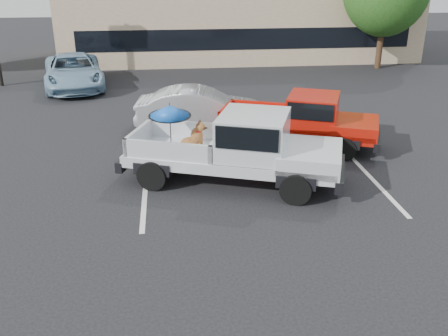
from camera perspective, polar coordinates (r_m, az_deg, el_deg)
The scene contains 8 objects.
ground at distance 11.51m, azimuth 5.86°, elevation -5.40°, with size 90.00×90.00×0.00m, color black.
stripe_left at distance 13.09m, azimuth -8.95°, elevation -1.96°, with size 0.12×5.00×0.01m, color silver.
stripe_right at distance 14.11m, azimuth 16.16°, elevation -0.76°, with size 0.12×5.00×0.01m, color silver.
motel_building at distance 31.27m, azimuth 1.53°, elevation 18.63°, with size 20.40×8.40×6.30m.
silver_pickup at distance 12.71m, azimuth 2.24°, elevation 2.67°, with size 6.02×3.75×2.06m.
red_pickup at distance 15.55m, azimuth 9.52°, elevation 5.57°, with size 5.31×3.50×1.66m.
silver_sedan at distance 17.10m, azimuth -2.73°, elevation 6.74°, with size 1.51×4.33×1.43m, color #A0A2A7.
blue_suv at distance 23.98m, azimuth -16.83°, elevation 10.53°, with size 2.47×5.36×1.49m, color #7B9FB8.
Camera 1 is at (-2.30, -9.91, 5.39)m, focal length 40.00 mm.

